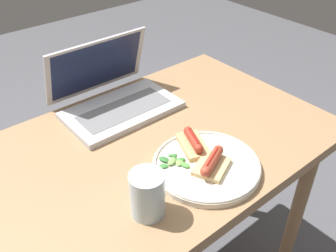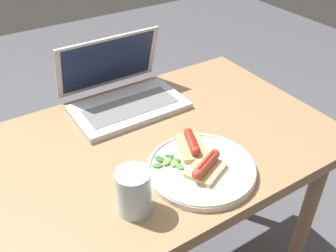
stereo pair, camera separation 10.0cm
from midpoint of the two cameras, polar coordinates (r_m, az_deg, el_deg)
The scene contains 7 objects.
desk at distance 1.07m, azimuth -3.07°, elevation -7.47°, with size 1.18×0.65×0.73m.
laptop at distance 1.18m, azimuth -4.48°, elevation 4.84°, with size 0.35×0.26×0.20m.
plate at distance 0.95m, azimuth 8.16°, elevation -6.52°, with size 0.27×0.27×0.02m.
sausage_toast_left at distance 0.92m, azimuth 8.92°, elevation -6.27°, with size 0.11×0.10×0.04m.
sausage_toast_middle at distance 0.99m, azimuth 6.50°, elevation -2.93°, with size 0.10×0.13×0.04m.
salad_pile at distance 0.95m, azimuth 3.23°, elevation -5.59°, with size 0.08×0.08×0.01m.
drinking_glass at distance 0.82m, azimuth -1.72°, elevation -10.14°, with size 0.08×0.08×0.11m.
Camera 2 is at (-0.33, -0.71, 1.37)m, focal length 40.00 mm.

